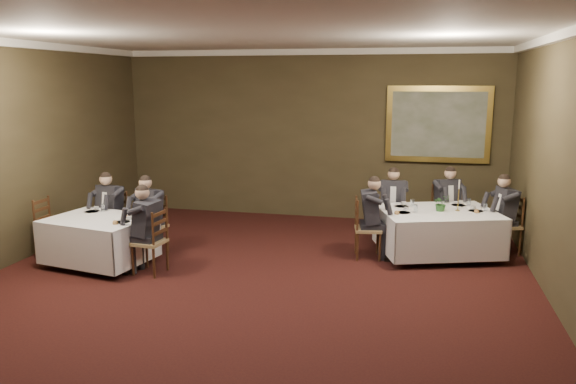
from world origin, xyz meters
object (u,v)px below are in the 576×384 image
at_px(chair_sec_endright, 151,255).
at_px(painting, 438,124).
at_px(table_second, 99,238).
at_px(diner_main_backleft, 392,213).
at_px(chair_main_backright, 445,224).
at_px(diner_main_endright, 505,224).
at_px(diner_sec_backright, 151,225).
at_px(table_main, 437,229).
at_px(diner_sec_backleft, 112,220).
at_px(chair_sec_backright, 152,238).
at_px(chair_main_backleft, 392,225).
at_px(chair_main_endright, 505,237).
at_px(diner_main_endleft, 368,227).
at_px(chair_sec_endleft, 54,241).
at_px(diner_main_backright, 446,212).
at_px(candlestick, 458,199).
at_px(chair_main_endleft, 367,241).
at_px(centerpiece, 441,202).
at_px(diner_sec_endright, 149,240).
at_px(chair_sec_backleft, 113,233).

distance_m(chair_sec_endright, painting, 6.12).
xyz_separation_m(table_second, diner_main_backleft, (4.42, 2.45, 0.06)).
xyz_separation_m(chair_main_backright, diner_main_endright, (0.94, -0.70, 0.23)).
height_order(diner_main_endright, chair_sec_endright, diner_main_endright).
bearing_deg(diner_sec_backright, table_main, -151.24).
bearing_deg(table_main, diner_sec_backleft, -170.99).
relative_size(chair_sec_backright, diner_sec_backright, 0.74).
relative_size(chair_main_backleft, chair_main_endright, 1.00).
xyz_separation_m(table_second, diner_main_endleft, (4.09, 1.33, 0.06)).
height_order(diner_sec_backleft, chair_sec_backright, diner_sec_backleft).
bearing_deg(diner_main_endright, chair_sec_endleft, 86.77).
xyz_separation_m(table_main, table_second, (-5.20, -1.70, -0.00)).
distance_m(diner_sec_backleft, diner_sec_backright, 0.82).
bearing_deg(diner_main_backright, chair_main_endright, 118.38).
height_order(chair_main_backleft, diner_sec_backright, diner_sec_backright).
distance_m(candlestick, painting, 2.37).
bearing_deg(diner_main_endright, diner_main_endleft, 90.41).
height_order(chair_main_endright, chair_sec_endleft, same).
xyz_separation_m(table_second, diner_sec_backright, (0.54, 0.69, 0.06)).
relative_size(table_main, chair_sec_endright, 2.22).
distance_m(table_second, diner_main_backright, 6.05).
relative_size(diner_main_endleft, diner_main_endright, 1.00).
height_order(diner_main_backright, diner_sec_backleft, same).
bearing_deg(chair_main_backleft, chair_sec_backright, 20.73).
bearing_deg(diner_main_endleft, candlestick, 98.12).
bearing_deg(diner_main_backright, table_main, 54.80).
bearing_deg(chair_sec_endright, diner_main_backright, -51.11).
bearing_deg(chair_main_endleft, chair_main_endright, 98.70).
bearing_deg(centerpiece, diner_main_backright, 82.33).
height_order(diner_sec_endright, centerpiece, diner_sec_endright).
xyz_separation_m(diner_main_backleft, centerpiece, (0.81, -0.75, 0.40)).
distance_m(diner_sec_endright, centerpiece, 4.70).
distance_m(chair_sec_backright, candlestick, 5.13).
bearing_deg(centerpiece, diner_main_backleft, 137.40).
bearing_deg(chair_main_endright, diner_sec_backleft, 82.76).
distance_m(diner_main_backleft, diner_sec_endright, 4.36).
xyz_separation_m(chair_sec_backright, chair_sec_endleft, (-1.50, -0.53, 0.00)).
distance_m(table_main, diner_sec_backright, 4.77).
xyz_separation_m(diner_main_backleft, diner_sec_endright, (-3.48, -2.61, 0.00)).
height_order(diner_main_backleft, diner_sec_endright, same).
distance_m(chair_main_backleft, diner_sec_backleft, 4.97).
xyz_separation_m(diner_main_backleft, chair_main_endleft, (-0.35, -1.11, -0.23)).
distance_m(chair_main_endleft, candlestick, 1.65).
distance_m(diner_main_endleft, chair_sec_endleft, 5.18).
bearing_deg(chair_main_backleft, table_main, 132.14).
height_order(diner_sec_backright, centerpiece, diner_sec_backright).
relative_size(diner_main_backleft, chair_main_endright, 1.35).
height_order(diner_main_backright, chair_main_endright, diner_main_backright).
height_order(diner_main_backleft, diner_main_endleft, same).
height_order(chair_sec_backleft, candlestick, candlestick).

